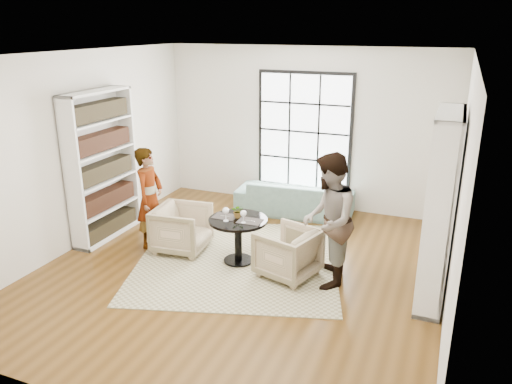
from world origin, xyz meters
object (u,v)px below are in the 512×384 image
at_px(person_left, 150,198).
at_px(wine_glass_right, 243,214).
at_px(pedestal_table, 238,231).
at_px(person_right, 328,221).
at_px(armchair_right, 288,253).
at_px(sofa, 295,197).
at_px(armchair_left, 182,229).
at_px(wine_glass_left, 226,211).
at_px(flower_centerpiece, 238,211).

distance_m(person_left, wine_glass_right, 1.67).
relative_size(pedestal_table, person_right, 0.47).
height_order(pedestal_table, armchair_right, armchair_right).
bearing_deg(person_right, pedestal_table, -105.78).
relative_size(pedestal_table, sofa, 0.40).
xyz_separation_m(sofa, person_left, (-1.67, -2.20, 0.48)).
xyz_separation_m(person_right, wine_glass_right, (-1.22, 0.01, -0.08)).
distance_m(pedestal_table, person_right, 1.42).
xyz_separation_m(pedestal_table, armchair_left, (-0.97, 0.05, -0.14)).
distance_m(pedestal_table, wine_glass_left, 0.39).
height_order(person_right, flower_centerpiece, person_right).
bearing_deg(pedestal_table, person_left, 178.24).
bearing_deg(person_left, wine_glass_left, -102.89).
height_order(sofa, person_right, person_right).
relative_size(armchair_left, person_right, 0.44).
distance_m(sofa, wine_glass_left, 2.46).
bearing_deg(armchair_right, armchair_left, -78.70).
xyz_separation_m(sofa, armchair_left, (-1.12, -2.20, 0.05)).
relative_size(wine_glass_left, wine_glass_right, 1.09).
height_order(wine_glass_left, flower_centerpiece, wine_glass_left).
bearing_deg(wine_glass_left, armchair_right, 1.21).
distance_m(armchair_left, person_right, 2.40).
bearing_deg(armchair_left, person_left, 84.30).
xyz_separation_m(wine_glass_right, flower_centerpiece, (-0.16, 0.17, -0.04)).
xyz_separation_m(pedestal_table, flower_centerpiece, (-0.02, 0.05, 0.29)).
bearing_deg(flower_centerpiece, person_right, -7.24).
bearing_deg(armchair_left, armchair_right, -101.09).
relative_size(sofa, armchair_right, 2.80).
bearing_deg(person_right, wine_glass_left, -99.92).
height_order(pedestal_table, flower_centerpiece, flower_centerpiece).
distance_m(sofa, person_right, 2.72).
relative_size(wine_glass_left, flower_centerpiece, 1.05).
bearing_deg(wine_glass_right, flower_centerpiece, 133.30).
xyz_separation_m(armchair_left, person_left, (-0.55, 0.00, 0.44)).
bearing_deg(person_right, person_left, -104.02).
distance_m(person_right, wine_glass_left, 1.48).
height_order(sofa, wine_glass_left, wine_glass_left).
distance_m(armchair_right, person_right, 0.79).
relative_size(armchair_right, person_left, 0.48).
bearing_deg(sofa, armchair_left, 58.20).
distance_m(sofa, wine_glass_right, 2.41).
bearing_deg(armchair_left, person_right, -99.83).
distance_m(wine_glass_left, flower_centerpiece, 0.23).
bearing_deg(pedestal_table, sofa, 86.18).
height_order(person_left, wine_glass_left, person_left).
bearing_deg(armchair_left, pedestal_table, -98.46).
bearing_deg(sofa, wine_glass_right, 84.91).
bearing_deg(wine_glass_left, pedestal_table, 47.88).
bearing_deg(sofa, armchair_right, 100.81).
bearing_deg(flower_centerpiece, person_left, -179.73).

